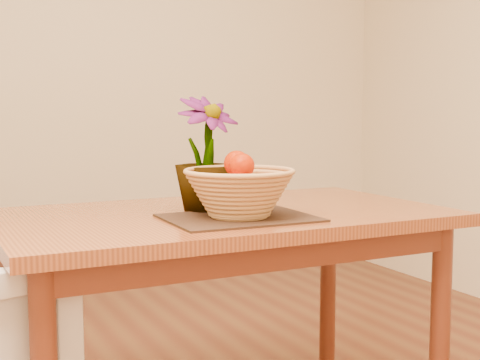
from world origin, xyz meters
name	(u,v)px	position (x,y,z in m)	size (l,w,h in m)	color
wall_back	(77,60)	(0.00, 2.25, 1.35)	(4.00, 0.02, 2.70)	beige
table	(223,239)	(0.00, 0.30, 0.66)	(1.40, 0.80, 0.75)	brown
placemat	(239,218)	(-0.02, 0.14, 0.75)	(0.43, 0.32, 0.01)	#321B12
wicker_basket	(239,195)	(-0.02, 0.14, 0.82)	(0.33, 0.33, 0.13)	tan
orange_pile	(239,176)	(-0.02, 0.14, 0.88)	(0.17, 0.18, 0.14)	#F33603
potted_plant	(206,154)	(-0.05, 0.33, 0.93)	(0.20, 0.20, 0.36)	#1D4714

